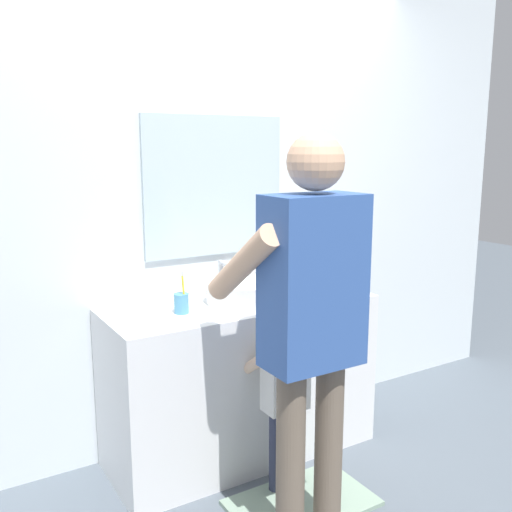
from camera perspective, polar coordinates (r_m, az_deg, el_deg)
The scene contains 10 objects.
ground_plane at distance 3.00m, azimuth 1.60°, elevation -21.34°, with size 14.00×14.00×0.00m, color slate.
back_wall at distance 3.09m, azimuth -4.56°, elevation 6.20°, with size 4.40×0.10×2.70m.
vanity_cabinet at distance 3.04m, azimuth -1.50°, elevation -12.14°, with size 1.38×0.54×0.83m, color white.
sink_basin at distance 2.87m, azimuth -1.35°, elevation -3.61°, with size 0.36×0.36×0.11m.
faucet at distance 3.05m, azimuth -3.40°, elevation -2.29°, with size 0.18×0.14×0.18m.
toothbrush_cup at distance 2.72m, azimuth -7.48°, elevation -4.67°, with size 0.07×0.07×0.21m.
soap_bottle at distance 3.07m, azimuth 3.79°, elevation -2.46°, with size 0.06×0.06×0.16m.
bath_mat at distance 2.83m, azimuth 4.60°, elevation -23.42°, with size 0.64×0.40×0.02m, color gray.
child_toddler at distance 2.68m, azimuth 2.87°, elevation -12.60°, with size 0.28×0.28×0.89m.
adult_parent at distance 2.22m, azimuth 5.46°, elevation -5.07°, with size 0.51×0.54×1.66m.
Camera 1 is at (-1.39, -2.13, 1.60)m, focal length 39.93 mm.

